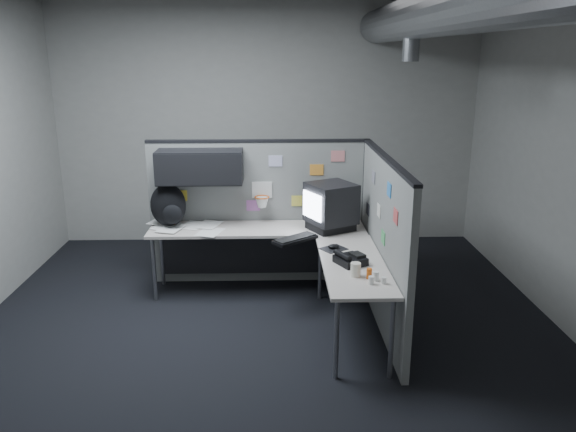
{
  "coord_description": "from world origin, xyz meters",
  "views": [
    {
      "loc": [
        0.06,
        -4.76,
        2.53
      ],
      "look_at": [
        0.21,
        0.35,
        1.04
      ],
      "focal_mm": 35.0,
      "sensor_mm": 36.0,
      "label": 1
    }
  ],
  "objects_px": {
    "keyboard": "(295,239)",
    "phone": "(350,259)",
    "desk": "(281,246)",
    "monitor": "(331,206)",
    "backpack": "(169,206)"
  },
  "relations": [
    {
      "from": "desk",
      "to": "backpack",
      "type": "height_order",
      "value": "backpack"
    },
    {
      "from": "keyboard",
      "to": "phone",
      "type": "distance_m",
      "value": 0.79
    },
    {
      "from": "phone",
      "to": "backpack",
      "type": "bearing_deg",
      "value": 129.44
    },
    {
      "from": "backpack",
      "to": "phone",
      "type": "bearing_deg",
      "value": -38.28
    },
    {
      "from": "desk",
      "to": "keyboard",
      "type": "relative_size",
      "value": 4.85
    },
    {
      "from": "desk",
      "to": "phone",
      "type": "bearing_deg",
      "value": -53.73
    },
    {
      "from": "desk",
      "to": "phone",
      "type": "xyz_separation_m",
      "value": [
        0.6,
        -0.82,
        0.16
      ]
    },
    {
      "from": "desk",
      "to": "backpack",
      "type": "distance_m",
      "value": 1.29
    },
    {
      "from": "desk",
      "to": "phone",
      "type": "distance_m",
      "value": 1.02
    },
    {
      "from": "desk",
      "to": "monitor",
      "type": "distance_m",
      "value": 0.68
    },
    {
      "from": "phone",
      "to": "backpack",
      "type": "height_order",
      "value": "backpack"
    },
    {
      "from": "monitor",
      "to": "desk",
      "type": "bearing_deg",
      "value": -142.33
    },
    {
      "from": "backpack",
      "to": "desk",
      "type": "bearing_deg",
      "value": -21.82
    },
    {
      "from": "phone",
      "to": "backpack",
      "type": "xyz_separation_m",
      "value": [
        -1.79,
        1.18,
        0.18
      ]
    },
    {
      "from": "keyboard",
      "to": "phone",
      "type": "xyz_separation_m",
      "value": [
        0.46,
        -0.65,
        0.02
      ]
    }
  ]
}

